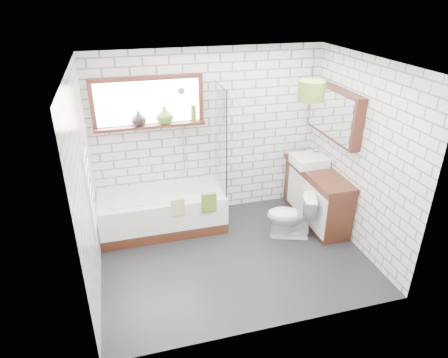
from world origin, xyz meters
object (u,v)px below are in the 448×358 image
object	(u,v)px
bathtub	(162,211)
vanity	(316,195)
pendant	(311,91)
basin	(309,161)
toilet	(290,216)

from	to	relation	value
bathtub	vanity	bearing A→B (deg)	-8.25
pendant	basin	bearing A→B (deg)	56.83
basin	bathtub	bearing A→B (deg)	176.98
bathtub	pendant	distance (m)	2.67
basin	pendant	world-z (taller)	pendant
basin	toilet	size ratio (longest dim) A/B	0.73
bathtub	pendant	size ratio (longest dim) A/B	5.49
bathtub	toilet	size ratio (longest dim) A/B	2.68
bathtub	basin	world-z (taller)	basin
basin	pendant	size ratio (longest dim) A/B	1.49
vanity	pendant	distance (m)	1.80
vanity	pendant	world-z (taller)	pendant
basin	toilet	distance (m)	0.94
bathtub	toilet	distance (m)	1.84
basin	toilet	xyz separation A→B (m)	(-0.51, -0.56, -0.55)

